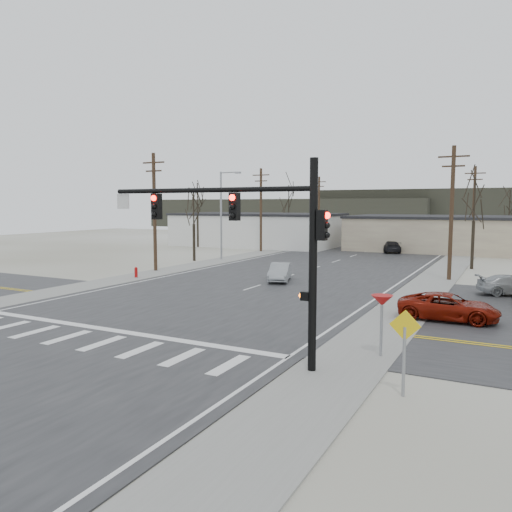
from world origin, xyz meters
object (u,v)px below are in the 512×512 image
(fire_hydrant, at_px, (136,272))
(car_far_b, at_px, (368,234))
(sedan_crossing, at_px, (280,272))
(car_far_a, at_px, (391,246))
(car_parked_red, at_px, (448,307))
(traffic_signal_mast, at_px, (262,233))

(fire_hydrant, xyz_separation_m, car_far_b, (3.84, 54.09, 0.21))
(sedan_crossing, relative_size, car_far_a, 0.83)
(car_parked_red, bearing_deg, car_far_b, 16.83)
(fire_hydrant, bearing_deg, car_far_a, 66.48)
(car_far_b, bearing_deg, car_far_a, -61.54)
(traffic_signal_mast, bearing_deg, car_far_a, 96.60)
(traffic_signal_mast, xyz_separation_m, car_far_a, (-5.10, 44.07, -3.93))
(traffic_signal_mast, xyz_separation_m, sedan_crossing, (-7.46, 17.79, -3.97))
(fire_hydrant, height_order, car_far_b, car_far_b)
(traffic_signal_mast, height_order, sedan_crossing, traffic_signal_mast)
(car_far_b, bearing_deg, car_parked_red, -63.82)
(car_far_a, xyz_separation_m, car_parked_red, (10.23, -33.94, -0.05))
(traffic_signal_mast, distance_m, sedan_crossing, 19.69)
(fire_hydrant, height_order, car_parked_red, car_parked_red)
(traffic_signal_mast, height_order, car_parked_red, traffic_signal_mast)
(fire_hydrant, relative_size, car_far_a, 0.18)
(car_far_a, distance_m, car_far_b, 25.90)
(car_far_b, bearing_deg, traffic_signal_mast, -70.46)
(sedan_crossing, bearing_deg, fire_hydrant, -179.10)
(sedan_crossing, relative_size, car_parked_red, 0.84)
(sedan_crossing, xyz_separation_m, car_far_a, (2.36, 26.28, 0.04))
(traffic_signal_mast, distance_m, fire_hydrant, 23.39)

